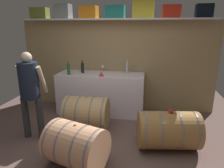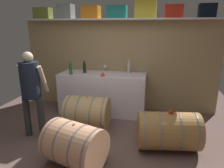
{
  "view_description": "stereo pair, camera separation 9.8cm",
  "coord_description": "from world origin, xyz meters",
  "px_view_note": "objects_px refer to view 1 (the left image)",
  "views": [
    {
      "loc": [
        0.73,
        -2.58,
        1.91
      ],
      "look_at": [
        0.18,
        0.53,
        1.01
      ],
      "focal_mm": 32.76,
      "sensor_mm": 36.0,
      "label": 1
    },
    {
      "loc": [
        0.83,
        -2.56,
        1.91
      ],
      "look_at": [
        0.18,
        0.53,
        1.01
      ],
      "focal_mm": 32.76,
      "sensor_mm": 36.0,
      "label": 2
    }
  ],
  "objects_px": {
    "toolcase_yellow": "(143,9)",
    "toolcase_black": "(204,11)",
    "toolcase_grey": "(63,11)",
    "toolcase_orange": "(89,12)",
    "toolcase_teal": "(115,12)",
    "toolcase_olive": "(40,13)",
    "wine_bottle_green": "(69,68)",
    "wine_barrel_near": "(168,130)",
    "work_cabinet": "(101,93)",
    "toolcase_red": "(171,11)",
    "wine_bottle_dark": "(83,67)",
    "wine_barrel_far": "(76,145)",
    "wine_barrel_flank": "(87,113)",
    "winemaker_pouring": "(30,87)",
    "wine_bottle_clear": "(127,67)",
    "red_funnel": "(101,74)",
    "tasting_cup": "(171,111)",
    "wine_glass": "(103,67)"
  },
  "relations": [
    {
      "from": "toolcase_yellow",
      "to": "toolcase_black",
      "type": "xyz_separation_m",
      "value": [
        1.19,
        0.0,
        -0.04
      ]
    },
    {
      "from": "toolcase_grey",
      "to": "toolcase_orange",
      "type": "height_order",
      "value": "toolcase_grey"
    },
    {
      "from": "toolcase_grey",
      "to": "toolcase_teal",
      "type": "bearing_deg",
      "value": 3.8
    },
    {
      "from": "toolcase_grey",
      "to": "toolcase_orange",
      "type": "relative_size",
      "value": 0.89
    },
    {
      "from": "toolcase_olive",
      "to": "wine_bottle_green",
      "type": "relative_size",
      "value": 1.28
    },
    {
      "from": "wine_barrel_near",
      "to": "work_cabinet",
      "type": "bearing_deg",
      "value": 129.74
    },
    {
      "from": "toolcase_red",
      "to": "toolcase_black",
      "type": "xyz_separation_m",
      "value": [
        0.63,
        0.0,
        0.0
      ]
    },
    {
      "from": "wine_barrel_near",
      "to": "wine_bottle_dark",
      "type": "bearing_deg",
      "value": 136.83
    },
    {
      "from": "wine_bottle_green",
      "to": "toolcase_orange",
      "type": "bearing_deg",
      "value": 52.82
    },
    {
      "from": "toolcase_red",
      "to": "wine_bottle_dark",
      "type": "bearing_deg",
      "value": -175.11
    },
    {
      "from": "wine_barrel_far",
      "to": "wine_barrel_flank",
      "type": "height_order",
      "value": "wine_barrel_flank"
    },
    {
      "from": "toolcase_orange",
      "to": "work_cabinet",
      "type": "height_order",
      "value": "toolcase_orange"
    },
    {
      "from": "toolcase_yellow",
      "to": "winemaker_pouring",
      "type": "distance_m",
      "value": 2.71
    },
    {
      "from": "toolcase_yellow",
      "to": "wine_barrel_near",
      "type": "distance_m",
      "value": 2.49
    },
    {
      "from": "toolcase_grey",
      "to": "wine_bottle_clear",
      "type": "relative_size",
      "value": 1.09
    },
    {
      "from": "toolcase_red",
      "to": "wine_barrel_flank",
      "type": "height_order",
      "value": "toolcase_red"
    },
    {
      "from": "toolcase_red",
      "to": "wine_bottle_green",
      "type": "bearing_deg",
      "value": -169.97
    },
    {
      "from": "toolcase_grey",
      "to": "toolcase_orange",
      "type": "distance_m",
      "value": 0.59
    },
    {
      "from": "red_funnel",
      "to": "tasting_cup",
      "type": "relative_size",
      "value": 1.59
    },
    {
      "from": "toolcase_olive",
      "to": "toolcase_orange",
      "type": "distance_m",
      "value": 1.16
    },
    {
      "from": "wine_bottle_clear",
      "to": "wine_barrel_near",
      "type": "height_order",
      "value": "wine_bottle_clear"
    },
    {
      "from": "wine_glass",
      "to": "wine_bottle_clear",
      "type": "bearing_deg",
      "value": -9.39
    },
    {
      "from": "work_cabinet",
      "to": "wine_barrel_near",
      "type": "relative_size",
      "value": 1.86
    },
    {
      "from": "toolcase_olive",
      "to": "tasting_cup",
      "type": "xyz_separation_m",
      "value": [
        2.86,
        -1.48,
        -1.56
      ]
    },
    {
      "from": "toolcase_orange",
      "to": "wine_bottle_clear",
      "type": "distance_m",
      "value": 1.46
    },
    {
      "from": "toolcase_olive",
      "to": "toolcase_yellow",
      "type": "xyz_separation_m",
      "value": [
        2.33,
        0.0,
        0.05
      ]
    },
    {
      "from": "toolcase_grey",
      "to": "wine_glass",
      "type": "relative_size",
      "value": 2.31
    },
    {
      "from": "toolcase_olive",
      "to": "toolcase_red",
      "type": "bearing_deg",
      "value": -0.97
    },
    {
      "from": "wine_bottle_dark",
      "to": "wine_glass",
      "type": "distance_m",
      "value": 0.48
    },
    {
      "from": "wine_bottle_dark",
      "to": "red_funnel",
      "type": "relative_size",
      "value": 2.55
    },
    {
      "from": "toolcase_black",
      "to": "wine_barrel_flank",
      "type": "relative_size",
      "value": 0.39
    },
    {
      "from": "toolcase_black",
      "to": "winemaker_pouring",
      "type": "bearing_deg",
      "value": -150.3
    },
    {
      "from": "work_cabinet",
      "to": "toolcase_teal",
      "type": "bearing_deg",
      "value": 42.33
    },
    {
      "from": "red_funnel",
      "to": "wine_barrel_far",
      "type": "bearing_deg",
      "value": -89.39
    },
    {
      "from": "wine_barrel_near",
      "to": "toolcase_orange",
      "type": "bearing_deg",
      "value": 130.15
    },
    {
      "from": "wine_barrel_flank",
      "to": "red_funnel",
      "type": "bearing_deg",
      "value": 75.69
    },
    {
      "from": "wine_barrel_far",
      "to": "winemaker_pouring",
      "type": "height_order",
      "value": "winemaker_pouring"
    },
    {
      "from": "toolcase_olive",
      "to": "red_funnel",
      "type": "bearing_deg",
      "value": -18.28
    },
    {
      "from": "toolcase_yellow",
      "to": "winemaker_pouring",
      "type": "relative_size",
      "value": 0.29
    },
    {
      "from": "toolcase_orange",
      "to": "toolcase_teal",
      "type": "height_order",
      "value": "toolcase_orange"
    },
    {
      "from": "toolcase_black",
      "to": "wine_glass",
      "type": "xyz_separation_m",
      "value": [
        -2.07,
        0.02,
        -1.2
      ]
    },
    {
      "from": "tasting_cup",
      "to": "toolcase_black",
      "type": "bearing_deg",
      "value": 65.92
    },
    {
      "from": "red_funnel",
      "to": "tasting_cup",
      "type": "distance_m",
      "value": 1.7
    },
    {
      "from": "toolcase_teal",
      "to": "wine_bottle_green",
      "type": "relative_size",
      "value": 1.37
    },
    {
      "from": "toolcase_olive",
      "to": "work_cabinet",
      "type": "xyz_separation_m",
      "value": [
        1.46,
        -0.25,
        -1.74
      ]
    },
    {
      "from": "wine_bottle_clear",
      "to": "wine_barrel_far",
      "type": "relative_size",
      "value": 0.33
    },
    {
      "from": "toolcase_red",
      "to": "toolcase_black",
      "type": "bearing_deg",
      "value": -2.44
    },
    {
      "from": "wine_bottle_clear",
      "to": "wine_barrel_far",
      "type": "bearing_deg",
      "value": -102.92
    },
    {
      "from": "toolcase_teal",
      "to": "wine_bottle_green",
      "type": "distance_m",
      "value": 1.56
    },
    {
      "from": "toolcase_grey",
      "to": "toolcase_yellow",
      "type": "distance_m",
      "value": 1.76
    }
  ]
}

